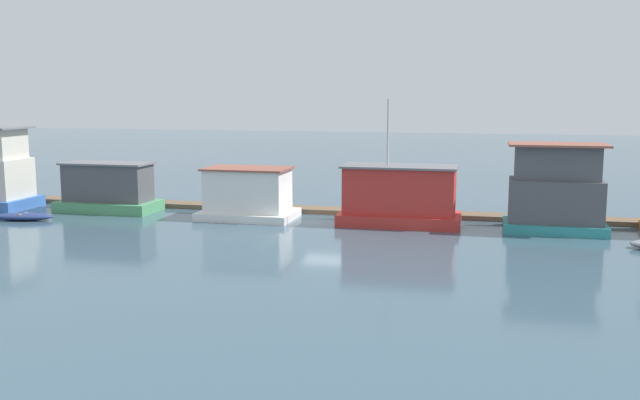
{
  "coord_description": "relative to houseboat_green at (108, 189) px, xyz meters",
  "views": [
    {
      "loc": [
        9.92,
        -41.75,
        7.68
      ],
      "look_at": [
        0.0,
        -1.0,
        1.4
      ],
      "focal_mm": 40.0,
      "sensor_mm": 36.0,
      "label": 1
    }
  ],
  "objects": [
    {
      "name": "houseboat_teal",
      "position": [
        27.95,
        -0.38,
        0.79
      ],
      "size": [
        5.54,
        3.39,
        4.95
      ],
      "color": "teal",
      "rests_on": "ground_plane"
    },
    {
      "name": "ground_plane",
      "position": [
        14.55,
        0.05,
        -1.46
      ],
      "size": [
        200.0,
        200.0,
        0.0
      ],
      "primitive_type": "plane",
      "color": "#385160"
    },
    {
      "name": "houseboat_green",
      "position": [
        0.0,
        0.0,
        0.0
      ],
      "size": [
        6.46,
        3.23,
        3.23
      ],
      "color": "#4C9360",
      "rests_on": "ground_plane"
    },
    {
      "name": "mooring_post_far_right",
      "position": [
        21.12,
        1.74,
        -0.53
      ],
      "size": [
        0.21,
        0.21,
        1.87
      ],
      "primitive_type": "cylinder",
      "color": "brown",
      "rests_on": "ground_plane"
    },
    {
      "name": "mooring_post_near_left",
      "position": [
        2.18,
        1.74,
        -0.75
      ],
      "size": [
        0.27,
        0.27,
        1.42
      ],
      "primitive_type": "cylinder",
      "color": "brown",
      "rests_on": "ground_plane"
    },
    {
      "name": "dinghy_navy",
      "position": [
        -3.33,
        -4.3,
        -1.23
      ],
      "size": [
        3.91,
        1.81,
        0.46
      ],
      "color": "navy",
      "rests_on": "ground_plane"
    },
    {
      "name": "dock_walkway",
      "position": [
        14.55,
        2.83,
        -1.31
      ],
      "size": [
        59.6,
        1.69,
        0.3
      ],
      "primitive_type": "cube",
      "color": "brown",
      "rests_on": "ground_plane"
    },
    {
      "name": "houseboat_red",
      "position": [
        19.23,
        -0.36,
        0.21
      ],
      "size": [
        7.07,
        3.41,
        7.37
      ],
      "color": "red",
      "rests_on": "ground_plane"
    },
    {
      "name": "houseboat_white",
      "position": [
        9.83,
        -0.41,
        0.02
      ],
      "size": [
        5.81,
        3.88,
        3.17
      ],
      "color": "white",
      "rests_on": "ground_plane"
    }
  ]
}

